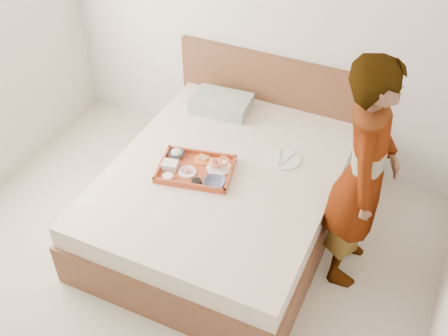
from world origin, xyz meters
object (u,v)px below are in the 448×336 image
at_px(tray, 196,169).
at_px(dinner_plate, 284,159).
at_px(person, 363,176).
at_px(bed, 224,197).

distance_m(tray, dinner_plate, 0.65).
xyz_separation_m(dinner_plate, person, (0.61, -0.30, 0.30)).
relative_size(dinner_plate, person, 0.15).
height_order(bed, person, person).
relative_size(bed, dinner_plate, 8.11).
xyz_separation_m(tray, person, (1.13, 0.09, 0.29)).
height_order(tray, person, person).
xyz_separation_m(bed, dinner_plate, (0.35, 0.30, 0.27)).
bearing_deg(dinner_plate, person, -26.50).
height_order(dinner_plate, person, person).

